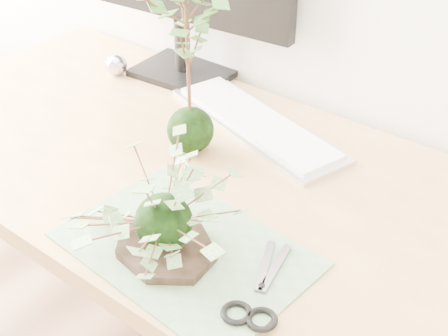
{
  "coord_description": "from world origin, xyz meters",
  "views": [
    {
      "loc": [
        0.54,
        0.47,
        1.42
      ],
      "look_at": [
        0.0,
        1.14,
        0.84
      ],
      "focal_mm": 50.0,
      "sensor_mm": 36.0,
      "label": 1
    }
  ],
  "objects_px": {
    "desk": "(218,211)",
    "keyboard": "(256,123)",
    "maple_kokedama": "(187,20)",
    "ivy_kokedama": "(162,199)"
  },
  "relations": [
    {
      "from": "desk",
      "to": "keyboard",
      "type": "height_order",
      "value": "keyboard"
    },
    {
      "from": "ivy_kokedama",
      "to": "keyboard",
      "type": "relative_size",
      "value": 0.55
    },
    {
      "from": "desk",
      "to": "maple_kokedama",
      "type": "bearing_deg",
      "value": 160.16
    },
    {
      "from": "maple_kokedama",
      "to": "keyboard",
      "type": "distance_m",
      "value": 0.32
    },
    {
      "from": "keyboard",
      "to": "maple_kokedama",
      "type": "bearing_deg",
      "value": -90.05
    },
    {
      "from": "maple_kokedama",
      "to": "ivy_kokedama",
      "type": "bearing_deg",
      "value": -56.29
    },
    {
      "from": "ivy_kokedama",
      "to": "keyboard",
      "type": "distance_m",
      "value": 0.45
    },
    {
      "from": "desk",
      "to": "keyboard",
      "type": "xyz_separation_m",
      "value": [
        -0.05,
        0.2,
        0.1
      ]
    },
    {
      "from": "desk",
      "to": "keyboard",
      "type": "distance_m",
      "value": 0.23
    },
    {
      "from": "desk",
      "to": "ivy_kokedama",
      "type": "bearing_deg",
      "value": -71.51
    }
  ]
}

